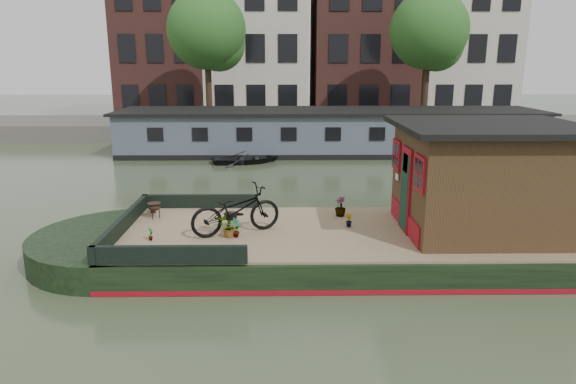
{
  "coord_description": "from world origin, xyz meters",
  "views": [
    {
      "loc": [
        -2.36,
        -11.05,
        4.37
      ],
      "look_at": [
        -2.2,
        0.5,
        1.43
      ],
      "focal_mm": 32.0,
      "sensor_mm": 36.0,
      "label": 1
    }
  ],
  "objects_px": {
    "cabin": "(486,177)",
    "brazier_front": "(231,221)",
    "bicycle": "(236,210)",
    "brazier_rear": "(155,210)",
    "potted_plant_a": "(236,228)",
    "dinghy": "(246,156)"
  },
  "relations": [
    {
      "from": "potted_plant_a",
      "to": "dinghy",
      "type": "relative_size",
      "value": 0.15
    },
    {
      "from": "cabin",
      "to": "bicycle",
      "type": "bearing_deg",
      "value": -178.25
    },
    {
      "from": "cabin",
      "to": "brazier_front",
      "type": "bearing_deg",
      "value": 178.47
    },
    {
      "from": "brazier_rear",
      "to": "dinghy",
      "type": "relative_size",
      "value": 0.13
    },
    {
      "from": "brazier_rear",
      "to": "dinghy",
      "type": "bearing_deg",
      "value": 81.64
    },
    {
      "from": "potted_plant_a",
      "to": "dinghy",
      "type": "height_order",
      "value": "potted_plant_a"
    },
    {
      "from": "brazier_front",
      "to": "brazier_rear",
      "type": "relative_size",
      "value": 0.98
    },
    {
      "from": "bicycle",
      "to": "brazier_rear",
      "type": "xyz_separation_m",
      "value": [
        -2.09,
        1.18,
        -0.35
      ]
    },
    {
      "from": "cabin",
      "to": "brazier_front",
      "type": "height_order",
      "value": "cabin"
    },
    {
      "from": "brazier_rear",
      "to": "dinghy",
      "type": "height_order",
      "value": "brazier_rear"
    },
    {
      "from": "brazier_front",
      "to": "dinghy",
      "type": "xyz_separation_m",
      "value": [
        -0.41,
        11.28,
        -0.53
      ]
    },
    {
      "from": "brazier_front",
      "to": "dinghy",
      "type": "height_order",
      "value": "brazier_front"
    },
    {
      "from": "cabin",
      "to": "potted_plant_a",
      "type": "relative_size",
      "value": 9.14
    },
    {
      "from": "bicycle",
      "to": "potted_plant_a",
      "type": "distance_m",
      "value": 0.42
    },
    {
      "from": "cabin",
      "to": "bicycle",
      "type": "relative_size",
      "value": 1.95
    },
    {
      "from": "brazier_rear",
      "to": "potted_plant_a",
      "type": "bearing_deg",
      "value": -34.62
    },
    {
      "from": "potted_plant_a",
      "to": "brazier_front",
      "type": "distance_m",
      "value": 0.62
    },
    {
      "from": "cabin",
      "to": "potted_plant_a",
      "type": "distance_m",
      "value": 5.64
    },
    {
      "from": "cabin",
      "to": "brazier_front",
      "type": "xyz_separation_m",
      "value": [
        -5.7,
        0.15,
        -1.04
      ]
    },
    {
      "from": "cabin",
      "to": "brazier_rear",
      "type": "xyz_separation_m",
      "value": [
        -7.64,
        1.01,
        -1.04
      ]
    },
    {
      "from": "brazier_front",
      "to": "cabin",
      "type": "bearing_deg",
      "value": -1.53
    },
    {
      "from": "brazier_rear",
      "to": "brazier_front",
      "type": "bearing_deg",
      "value": -23.76
    }
  ]
}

